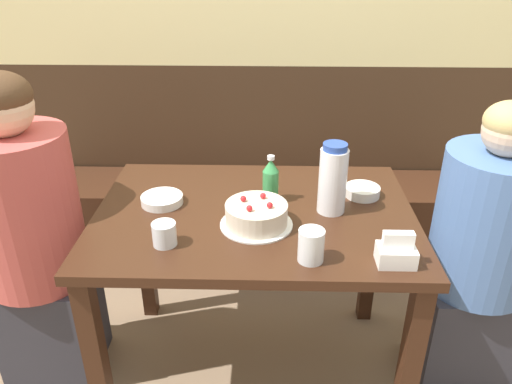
% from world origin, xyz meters
% --- Properties ---
extents(ground_plane, '(12.00, 12.00, 0.00)m').
position_xyz_m(ground_plane, '(0.00, 0.00, 0.00)').
color(ground_plane, '#846B51').
extents(back_wall, '(4.80, 0.04, 2.50)m').
position_xyz_m(back_wall, '(0.00, 1.05, 1.25)').
color(back_wall, '#3D2819').
rests_on(back_wall, ground_plane).
extents(bench_seat, '(2.13, 0.38, 0.45)m').
position_xyz_m(bench_seat, '(0.00, 0.83, 0.22)').
color(bench_seat, '#381E11').
rests_on(bench_seat, ground_plane).
extents(dining_table, '(1.10, 0.78, 0.75)m').
position_xyz_m(dining_table, '(0.00, 0.00, 0.64)').
color(dining_table, '#381E11').
rests_on(dining_table, ground_plane).
extents(birthday_cake, '(0.24, 0.24, 0.10)m').
position_xyz_m(birthday_cake, '(0.01, -0.09, 0.79)').
color(birthday_cake, white).
rests_on(birthday_cake, dining_table).
extents(water_pitcher, '(0.10, 0.10, 0.25)m').
position_xyz_m(water_pitcher, '(0.26, 0.01, 0.87)').
color(water_pitcher, white).
rests_on(water_pitcher, dining_table).
extents(soju_bottle, '(0.06, 0.06, 0.17)m').
position_xyz_m(soju_bottle, '(0.05, 0.08, 0.83)').
color(soju_bottle, '#388E4C').
rests_on(soju_bottle, dining_table).
extents(napkin_holder, '(0.11, 0.08, 0.11)m').
position_xyz_m(napkin_holder, '(0.42, -0.30, 0.79)').
color(napkin_holder, white).
rests_on(napkin_holder, dining_table).
extents(bowl_soup_white, '(0.15, 0.15, 0.03)m').
position_xyz_m(bowl_soup_white, '(-0.33, 0.05, 0.76)').
color(bowl_soup_white, white).
rests_on(bowl_soup_white, dining_table).
extents(bowl_rice_small, '(0.13, 0.13, 0.04)m').
position_xyz_m(bowl_rice_small, '(0.39, 0.13, 0.77)').
color(bowl_rice_small, white).
rests_on(bowl_rice_small, dining_table).
extents(glass_water_tall, '(0.08, 0.08, 0.07)m').
position_xyz_m(glass_water_tall, '(-0.27, -0.21, 0.79)').
color(glass_water_tall, silver).
rests_on(glass_water_tall, dining_table).
extents(glass_tumbler_short, '(0.08, 0.08, 0.10)m').
position_xyz_m(glass_tumbler_short, '(0.17, -0.29, 0.80)').
color(glass_tumbler_short, silver).
rests_on(glass_tumbler_short, dining_table).
extents(person_teal_shirt, '(0.36, 0.36, 1.15)m').
position_xyz_m(person_teal_shirt, '(0.81, 0.01, 0.56)').
color(person_teal_shirt, '#33333D').
rests_on(person_teal_shirt, ground_plane).
extents(person_pale_blue_shirt, '(0.37, 0.37, 1.23)m').
position_xyz_m(person_pale_blue_shirt, '(-0.81, 0.01, 0.61)').
color(person_pale_blue_shirt, '#33333D').
rests_on(person_pale_blue_shirt, ground_plane).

